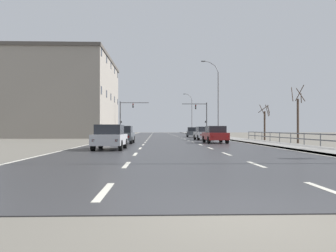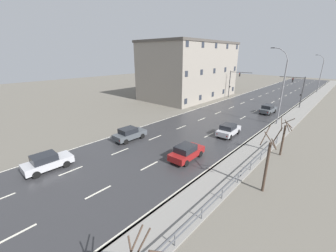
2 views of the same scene
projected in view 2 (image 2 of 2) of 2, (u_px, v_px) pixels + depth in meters
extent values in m
cube|color=#666056|center=(237.00, 112.00, 38.64)|extent=(160.00, 160.00, 0.12)
cube|color=#303033|center=(260.00, 102.00, 47.08)|extent=(14.00, 120.00, 0.02)
cube|color=beige|center=(71.00, 171.00, 19.06)|extent=(0.16, 2.20, 0.01)
cube|color=beige|center=(120.00, 151.00, 22.86)|extent=(0.16, 2.20, 0.01)
cube|color=beige|center=(155.00, 138.00, 26.67)|extent=(0.16, 2.20, 0.01)
cube|color=beige|center=(181.00, 127.00, 30.48)|extent=(0.16, 2.20, 0.01)
cube|color=beige|center=(202.00, 119.00, 34.29)|extent=(0.16, 2.20, 0.01)
cube|color=beige|center=(218.00, 113.00, 38.10)|extent=(0.16, 2.20, 0.01)
cube|color=beige|center=(231.00, 107.00, 41.91)|extent=(0.16, 2.20, 0.01)
cube|color=beige|center=(243.00, 103.00, 45.72)|extent=(0.16, 2.20, 0.01)
cube|color=beige|center=(252.00, 99.00, 49.53)|extent=(0.16, 2.20, 0.01)
cube|color=beige|center=(260.00, 96.00, 53.34)|extent=(0.16, 2.20, 0.01)
cube|color=beige|center=(267.00, 93.00, 57.15)|extent=(0.16, 2.20, 0.01)
cube|color=beige|center=(273.00, 91.00, 60.96)|extent=(0.16, 2.20, 0.01)
cube|color=beige|center=(279.00, 89.00, 64.77)|extent=(0.16, 2.20, 0.01)
cube|color=beige|center=(283.00, 87.00, 68.58)|extent=(0.16, 2.20, 0.01)
cube|color=beige|center=(288.00, 85.00, 72.39)|extent=(0.16, 2.20, 0.01)
cube|color=beige|center=(292.00, 84.00, 76.20)|extent=(0.16, 2.20, 0.01)
cube|color=beige|center=(295.00, 82.00, 80.01)|extent=(0.16, 2.20, 0.01)
cube|color=beige|center=(298.00, 81.00, 83.82)|extent=(0.16, 2.20, 0.01)
cube|color=beige|center=(301.00, 80.00, 87.63)|extent=(0.16, 2.20, 0.01)
cube|color=beige|center=(16.00, 235.00, 12.30)|extent=(0.16, 2.20, 0.01)
cube|color=beige|center=(98.00, 192.00, 16.11)|extent=(0.16, 2.20, 0.01)
cube|color=beige|center=(149.00, 166.00, 19.92)|extent=(0.16, 2.20, 0.01)
cube|color=beige|center=(184.00, 148.00, 23.73)|extent=(0.16, 2.20, 0.01)
cube|color=beige|center=(209.00, 135.00, 27.54)|extent=(0.16, 2.20, 0.01)
cube|color=beige|center=(228.00, 125.00, 31.35)|extent=(0.16, 2.20, 0.01)
cube|color=beige|center=(243.00, 118.00, 35.16)|extent=(0.16, 2.20, 0.01)
cube|color=beige|center=(255.00, 111.00, 38.97)|extent=(0.16, 2.20, 0.01)
cube|color=beige|center=(265.00, 106.00, 42.78)|extent=(0.16, 2.20, 0.01)
cube|color=beige|center=(273.00, 102.00, 46.59)|extent=(0.16, 2.20, 0.01)
cube|color=beige|center=(280.00, 99.00, 50.40)|extent=(0.16, 2.20, 0.01)
cube|color=beige|center=(286.00, 95.00, 54.21)|extent=(0.16, 2.20, 0.01)
cube|color=beige|center=(291.00, 93.00, 58.02)|extent=(0.16, 2.20, 0.01)
cube|color=beige|center=(296.00, 90.00, 61.83)|extent=(0.16, 2.20, 0.01)
cube|color=beige|center=(300.00, 88.00, 65.64)|extent=(0.16, 2.20, 0.01)
cube|color=beige|center=(303.00, 86.00, 69.45)|extent=(0.16, 2.20, 0.01)
cube|color=beige|center=(306.00, 85.00, 73.26)|extent=(0.16, 2.20, 0.01)
cube|color=beige|center=(309.00, 83.00, 77.07)|extent=(0.16, 2.20, 0.01)
cube|color=beige|center=(312.00, 82.00, 80.88)|extent=(0.16, 2.20, 0.01)
cube|color=beige|center=(314.00, 81.00, 84.69)|extent=(0.16, 2.20, 0.01)
cube|color=beige|center=(294.00, 106.00, 42.76)|extent=(0.16, 120.00, 0.01)
cube|color=beige|center=(231.00, 98.00, 51.39)|extent=(0.16, 120.00, 0.01)
cube|color=gray|center=(303.00, 108.00, 41.71)|extent=(3.00, 120.00, 0.12)
cube|color=slate|center=(295.00, 106.00, 42.60)|extent=(0.16, 120.00, 0.12)
cube|color=#515459|center=(202.00, 208.00, 13.10)|extent=(0.06, 32.05, 0.08)
cube|color=#515459|center=(202.00, 213.00, 13.23)|extent=(0.06, 32.05, 0.08)
cylinder|color=#515459|center=(175.00, 240.00, 11.37)|extent=(0.07, 0.07, 1.00)
cylinder|color=#515459|center=(202.00, 214.00, 13.25)|extent=(0.07, 0.07, 1.00)
cylinder|color=#515459|center=(222.00, 194.00, 15.13)|extent=(0.07, 0.07, 1.00)
cylinder|color=#515459|center=(238.00, 179.00, 17.02)|extent=(0.07, 0.07, 1.00)
cylinder|color=#515459|center=(251.00, 166.00, 18.90)|extent=(0.07, 0.07, 1.00)
cylinder|color=#515459|center=(261.00, 156.00, 20.79)|extent=(0.07, 0.07, 1.00)
cylinder|color=#515459|center=(270.00, 148.00, 22.67)|extent=(0.07, 0.07, 1.00)
cylinder|color=#515459|center=(277.00, 141.00, 24.56)|extent=(0.07, 0.07, 1.00)
cylinder|color=slate|center=(282.00, 94.00, 30.34)|extent=(0.20, 0.20, 9.41)
cylinder|color=slate|center=(287.00, 56.00, 28.80)|extent=(0.51, 0.11, 0.93)
cylinder|color=slate|center=(283.00, 51.00, 28.95)|extent=(0.86, 0.11, 0.65)
cylinder|color=slate|center=(277.00, 48.00, 29.39)|extent=(0.98, 0.11, 0.28)
cube|color=#333335|center=(273.00, 48.00, 29.68)|extent=(0.56, 0.24, 0.12)
cylinder|color=slate|center=(320.00, 77.00, 56.99)|extent=(0.20, 0.20, 8.62)
cylinder|color=slate|center=(324.00, 59.00, 55.58)|extent=(0.46, 0.11, 0.82)
cylinder|color=slate|center=(322.00, 56.00, 55.71)|extent=(0.77, 0.11, 0.58)
cylinder|color=slate|center=(319.00, 55.00, 56.09)|extent=(0.86, 0.11, 0.26)
cube|color=#333335|center=(317.00, 55.00, 56.35)|extent=(0.56, 0.24, 0.12)
cylinder|color=#38383A|center=(302.00, 93.00, 40.49)|extent=(0.18, 0.18, 6.11)
cylinder|color=#38383A|center=(292.00, 77.00, 40.99)|extent=(4.47, 0.12, 0.12)
cube|color=black|center=(293.00, 80.00, 41.02)|extent=(0.20, 0.28, 0.80)
sphere|color=red|center=(293.00, 79.00, 40.83)|extent=(0.14, 0.14, 0.14)
sphere|color=#2D2D2D|center=(293.00, 80.00, 40.92)|extent=(0.14, 0.14, 0.14)
sphere|color=#2D2D2D|center=(292.00, 82.00, 41.00)|extent=(0.14, 0.14, 0.14)
cube|color=black|center=(300.00, 95.00, 40.74)|extent=(0.18, 0.12, 0.32)
cylinder|color=#38383A|center=(229.00, 84.00, 51.30)|extent=(0.18, 0.18, 6.40)
cylinder|color=#38383A|center=(241.00, 72.00, 48.70)|extent=(5.23, 0.12, 0.12)
cube|color=black|center=(240.00, 75.00, 49.04)|extent=(0.20, 0.28, 0.80)
sphere|color=red|center=(240.00, 74.00, 48.85)|extent=(0.14, 0.14, 0.14)
sphere|color=#2D2D2D|center=(239.00, 75.00, 48.94)|extent=(0.14, 0.14, 0.14)
sphere|color=#2D2D2D|center=(239.00, 76.00, 49.02)|extent=(0.14, 0.14, 0.14)
cube|color=black|center=(230.00, 87.00, 51.32)|extent=(0.18, 0.12, 0.32)
cube|color=#474C51|center=(268.00, 110.00, 37.64)|extent=(1.97, 4.19, 0.64)
cube|color=black|center=(268.00, 107.00, 37.27)|extent=(1.66, 2.08, 0.60)
cube|color=slate|center=(270.00, 106.00, 37.92)|extent=(1.41, 0.15, 0.51)
cylinder|color=black|center=(275.00, 111.00, 38.06)|extent=(0.25, 0.67, 0.66)
cylinder|color=black|center=(266.00, 109.00, 39.14)|extent=(0.25, 0.67, 0.66)
cylinder|color=black|center=(270.00, 114.00, 36.35)|extent=(0.25, 0.67, 0.66)
cylinder|color=black|center=(260.00, 112.00, 37.43)|extent=(0.25, 0.67, 0.66)
cube|color=red|center=(260.00, 111.00, 36.72)|extent=(0.16, 0.05, 0.14)
cube|color=red|center=(267.00, 113.00, 35.84)|extent=(0.16, 0.05, 0.14)
cube|color=maroon|center=(187.00, 153.00, 21.07)|extent=(1.90, 4.16, 0.64)
cube|color=black|center=(186.00, 148.00, 20.69)|extent=(1.63, 2.05, 0.60)
cube|color=slate|center=(191.00, 146.00, 21.39)|extent=(1.41, 0.13, 0.51)
cylinder|color=black|center=(200.00, 154.00, 21.61)|extent=(0.24, 0.67, 0.66)
cylinder|color=black|center=(187.00, 150.00, 22.59)|extent=(0.24, 0.67, 0.66)
cylinder|color=black|center=(186.00, 163.00, 19.76)|extent=(0.24, 0.67, 0.66)
cylinder|color=black|center=(173.00, 158.00, 20.74)|extent=(0.24, 0.67, 0.66)
cube|color=red|center=(169.00, 158.00, 20.00)|extent=(0.16, 0.05, 0.14)
cube|color=red|center=(180.00, 163.00, 19.20)|extent=(0.16, 0.05, 0.14)
cube|color=#B7B7BC|center=(229.00, 131.00, 27.29)|extent=(1.97, 4.18, 0.64)
cube|color=black|center=(228.00, 127.00, 26.91)|extent=(1.66, 2.08, 0.60)
cube|color=slate|center=(231.00, 125.00, 27.61)|extent=(1.41, 0.15, 0.51)
cylinder|color=black|center=(238.00, 132.00, 27.85)|extent=(0.25, 0.67, 0.66)
cylinder|color=black|center=(227.00, 129.00, 28.81)|extent=(0.25, 0.67, 0.66)
cylinder|color=black|center=(230.00, 137.00, 25.98)|extent=(0.25, 0.67, 0.66)
cylinder|color=black|center=(218.00, 134.00, 26.94)|extent=(0.25, 0.67, 0.66)
cube|color=red|center=(217.00, 134.00, 26.19)|extent=(0.16, 0.05, 0.14)
cube|color=red|center=(227.00, 136.00, 25.41)|extent=(0.16, 0.05, 0.14)
cube|color=#B7B7BC|center=(48.00, 163.00, 19.16)|extent=(1.85, 4.14, 0.64)
cube|color=black|center=(44.00, 158.00, 18.79)|extent=(1.60, 2.03, 0.60)
cube|color=slate|center=(55.00, 155.00, 19.45)|extent=(1.41, 0.11, 0.51)
cylinder|color=black|center=(66.00, 164.00, 19.62)|extent=(0.23, 0.66, 0.66)
cylinder|color=black|center=(60.00, 158.00, 20.67)|extent=(0.23, 0.66, 0.66)
cylinder|color=black|center=(36.00, 175.00, 17.86)|extent=(0.23, 0.66, 0.66)
cylinder|color=black|center=(30.00, 168.00, 18.91)|extent=(0.23, 0.66, 0.66)
cube|color=red|center=(20.00, 169.00, 18.18)|extent=(0.16, 0.04, 0.14)
cube|color=red|center=(25.00, 174.00, 17.33)|extent=(0.16, 0.04, 0.14)
cube|color=#474C51|center=(130.00, 135.00, 25.92)|extent=(1.83, 4.13, 0.64)
cube|color=black|center=(128.00, 131.00, 25.54)|extent=(1.59, 2.03, 0.60)
cube|color=slate|center=(134.00, 129.00, 26.21)|extent=(1.41, 0.10, 0.51)
cylinder|color=black|center=(142.00, 136.00, 26.38)|extent=(0.23, 0.66, 0.66)
cylinder|color=black|center=(134.00, 133.00, 27.42)|extent=(0.23, 0.66, 0.66)
cylinder|color=black|center=(126.00, 142.00, 24.62)|extent=(0.23, 0.66, 0.66)
cylinder|color=black|center=(118.00, 138.00, 25.66)|extent=(0.23, 0.66, 0.66)
cube|color=red|center=(113.00, 138.00, 24.93)|extent=(0.16, 0.04, 0.14)
cube|color=red|center=(119.00, 141.00, 24.08)|extent=(0.16, 0.04, 0.14)
cube|color=gray|center=(190.00, 71.00, 50.88)|extent=(13.58, 23.02, 12.50)
cube|color=#4C4742|center=(190.00, 42.00, 48.78)|extent=(13.85, 23.48, 0.50)
cube|color=#282D38|center=(186.00, 101.00, 40.88)|extent=(0.04, 0.90, 1.10)
cube|color=#282D38|center=(200.00, 98.00, 44.52)|extent=(0.04, 0.90, 1.10)
cube|color=#282D38|center=(213.00, 94.00, 48.16)|extent=(0.04, 0.90, 1.10)
cube|color=#282D38|center=(223.00, 92.00, 51.79)|extent=(0.04, 0.90, 1.10)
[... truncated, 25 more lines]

